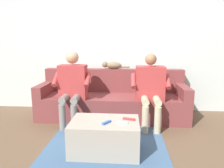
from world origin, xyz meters
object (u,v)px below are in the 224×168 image
object	(u,v)px
cat_on_backrest	(112,65)
remote_white	(122,123)
remote_blue	(107,122)
remote_red	(129,119)
couch	(113,101)
person_left_seated	(150,86)
person_right_seated	(72,84)
coffee_table	(105,136)

from	to	relation	value
cat_on_backrest	remote_white	distance (m)	1.64
remote_white	remote_blue	bearing A→B (deg)	-162.74
cat_on_backrest	remote_red	distance (m)	1.55
couch	remote_red	world-z (taller)	couch
remote_blue	remote_red	xyz separation A→B (m)	(-0.26, -0.13, -0.00)
person_left_seated	remote_white	xyz separation A→B (m)	(0.41, 0.94, -0.24)
person_left_seated	cat_on_backrest	size ratio (longest dim) A/B	2.24
person_left_seated	person_right_seated	bearing A→B (deg)	0.42
cat_on_backrest	coffee_table	bearing A→B (deg)	90.88
coffee_table	person_left_seated	distance (m)	1.17
person_left_seated	remote_white	distance (m)	1.05
person_left_seated	remote_blue	world-z (taller)	person_left_seated
couch	person_right_seated	bearing A→B (deg)	30.87
cat_on_backrest	remote_white	bearing A→B (deg)	98.56
cat_on_backrest	remote_white	xyz separation A→B (m)	(-0.23, 1.55, -0.50)
person_left_seated	coffee_table	bearing A→B (deg)	54.95
couch	cat_on_backrest	bearing A→B (deg)	-84.75
cat_on_backrest	person_right_seated	bearing A→B (deg)	46.02
couch	person_left_seated	size ratio (longest dim) A/B	2.23
person_left_seated	remote_red	xyz separation A→B (m)	(0.33, 0.82, -0.24)
person_left_seated	person_right_seated	xyz separation A→B (m)	(1.24, 0.01, 0.02)
couch	person_left_seated	distance (m)	0.80
coffee_table	person_left_seated	xyz separation A→B (m)	(-0.62, -0.88, 0.45)
remote_white	remote_red	distance (m)	0.14
person_left_seated	person_right_seated	world-z (taller)	person_right_seated
person_left_seated	person_right_seated	size ratio (longest dim) A/B	0.97
person_left_seated	person_right_seated	distance (m)	1.24
couch	remote_red	distance (m)	1.22
coffee_table	remote_blue	world-z (taller)	remote_blue
couch	remote_blue	xyz separation A→B (m)	(-0.03, 1.32, 0.11)
remote_white	remote_blue	xyz separation A→B (m)	(0.18, 0.02, 0.00)
remote_white	remote_red	world-z (taller)	remote_red
remote_blue	coffee_table	bearing A→B (deg)	-121.73
coffee_table	remote_red	bearing A→B (deg)	-168.19
remote_blue	remote_white	bearing A→B (deg)	132.45
remote_white	remote_red	bearing A→B (deg)	67.67
remote_white	remote_blue	distance (m)	0.18
person_left_seated	cat_on_backrest	world-z (taller)	person_left_seated
person_right_seated	remote_blue	size ratio (longest dim) A/B	8.97
cat_on_backrest	remote_white	world-z (taller)	cat_on_backrest
remote_white	remote_blue	world-z (taller)	remote_blue
person_right_seated	cat_on_backrest	xyz separation A→B (m)	(-0.60, -0.62, 0.24)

